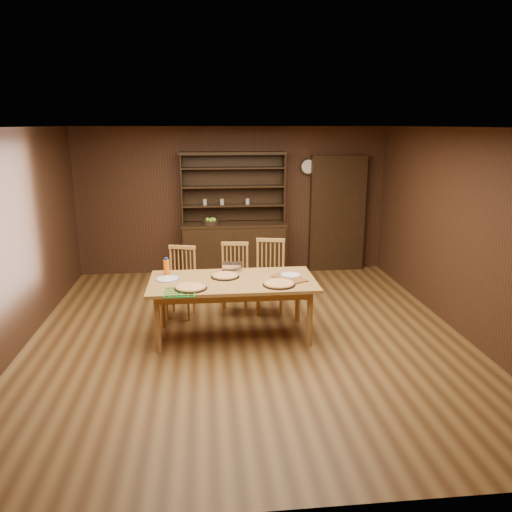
{
  "coord_description": "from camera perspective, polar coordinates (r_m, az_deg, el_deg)",
  "views": [
    {
      "loc": [
        -0.5,
        -5.9,
        2.64
      ],
      "look_at": [
        0.15,
        0.4,
        0.95
      ],
      "focal_mm": 35.0,
      "sensor_mm": 36.0,
      "label": 1
    }
  ],
  "objects": [
    {
      "name": "juice_bottle",
      "position": [
        6.51,
        -10.19,
        -1.25
      ],
      "size": [
        0.08,
        0.08,
        0.23
      ],
      "color": "orange",
      "rests_on": "dining_table"
    },
    {
      "name": "chair_center",
      "position": [
        7.16,
        -2.44,
        -2.24
      ],
      "size": [
        0.46,
        0.44,
        1.0
      ],
      "rotation": [
        0.0,
        0.0,
        -0.12
      ],
      "color": "#C28642",
      "rests_on": "floor"
    },
    {
      "name": "fruit_bowl",
      "position": [
        8.74,
        -5.19,
        3.91
      ],
      "size": [
        0.28,
        0.28,
        0.12
      ],
      "color": "black",
      "rests_on": "china_hutch"
    },
    {
      "name": "pot_holder_a",
      "position": [
        6.22,
        4.7,
        -2.77
      ],
      "size": [
        0.28,
        0.28,
        0.02
      ],
      "primitive_type": "cube",
      "rotation": [
        0.0,
        0.0,
        0.43
      ],
      "color": "red",
      "rests_on": "dining_table"
    },
    {
      "name": "cooling_rack",
      "position": [
        5.83,
        -8.7,
        -4.1
      ],
      "size": [
        0.4,
        0.4,
        0.02
      ],
      "primitive_type": null,
      "rotation": [
        0.0,
        0.0,
        0.17
      ],
      "color": "#0B952D",
      "rests_on": "dining_table"
    },
    {
      "name": "pot_holder_b",
      "position": [
        6.37,
        2.81,
        -2.3
      ],
      "size": [
        0.27,
        0.27,
        0.01
      ],
      "primitive_type": "cube",
      "rotation": [
        0.0,
        0.0,
        -0.68
      ],
      "color": "red",
      "rests_on": "dining_table"
    },
    {
      "name": "doorway",
      "position": [
        9.26,
        9.25,
        4.81
      ],
      "size": [
        1.0,
        0.18,
        2.1
      ],
      "primitive_type": "cube",
      "color": "black",
      "rests_on": "floor"
    },
    {
      "name": "plate_left",
      "position": [
        6.34,
        -10.08,
        -2.58
      ],
      "size": [
        0.29,
        0.29,
        0.02
      ],
      "color": "silver",
      "rests_on": "dining_table"
    },
    {
      "name": "pizza_center",
      "position": [
        6.35,
        -3.55,
        -2.27
      ],
      "size": [
        0.37,
        0.37,
        0.04
      ],
      "color": "black",
      "rests_on": "dining_table"
    },
    {
      "name": "pizza_left",
      "position": [
        5.95,
        -7.46,
        -3.58
      ],
      "size": [
        0.39,
        0.39,
        0.04
      ],
      "color": "black",
      "rests_on": "dining_table"
    },
    {
      "name": "room_shell",
      "position": [
        6.01,
        -1.03,
        4.73
      ],
      "size": [
        6.0,
        6.0,
        6.0
      ],
      "color": "silver",
      "rests_on": "floor"
    },
    {
      "name": "china_hutch",
      "position": [
        8.91,
        -2.53,
        1.6
      ],
      "size": [
        1.84,
        0.52,
        2.17
      ],
      "color": "black",
      "rests_on": "floor"
    },
    {
      "name": "chair_right",
      "position": [
        7.16,
        1.62,
        -2.01
      ],
      "size": [
        0.5,
        0.48,
        1.05
      ],
      "rotation": [
        0.0,
        0.0,
        -0.18
      ],
      "color": "#C28642",
      "rests_on": "floor"
    },
    {
      "name": "chair_left",
      "position": [
        7.08,
        -8.53,
        -2.65
      ],
      "size": [
        0.49,
        0.47,
        0.99
      ],
      "rotation": [
        0.0,
        0.0,
        -0.25
      ],
      "color": "#C28642",
      "rests_on": "floor"
    },
    {
      "name": "foil_dish",
      "position": [
        6.63,
        -2.73,
        -1.24
      ],
      "size": [
        0.27,
        0.21,
        0.1
      ],
      "primitive_type": "cube",
      "rotation": [
        0.0,
        0.0,
        -0.15
      ],
      "color": "silver",
      "rests_on": "dining_table"
    },
    {
      "name": "wall_clock",
      "position": [
        9.08,
        5.97,
        10.14
      ],
      "size": [
        0.3,
        0.05,
        0.3
      ],
      "color": "black",
      "rests_on": "room_shell"
    },
    {
      "name": "pizza_right",
      "position": [
        6.04,
        2.64,
        -3.18
      ],
      "size": [
        0.4,
        0.4,
        0.04
      ],
      "color": "black",
      "rests_on": "dining_table"
    },
    {
      "name": "plate_right",
      "position": [
        6.42,
        3.98,
        -2.18
      ],
      "size": [
        0.26,
        0.26,
        0.02
      ],
      "color": "silver",
      "rests_on": "dining_table"
    },
    {
      "name": "dining_table",
      "position": [
        6.26,
        -2.7,
        -3.39
      ],
      "size": [
        2.07,
        1.03,
        0.75
      ],
      "color": "#A87B3A",
      "rests_on": "floor"
    },
    {
      "name": "floor",
      "position": [
        6.48,
        -0.96,
        -9.13
      ],
      "size": [
        6.0,
        6.0,
        0.0
      ],
      "primitive_type": "plane",
      "color": "brown",
      "rests_on": "ground"
    }
  ]
}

